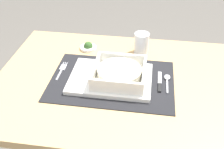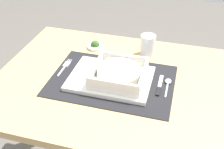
% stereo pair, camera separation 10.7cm
% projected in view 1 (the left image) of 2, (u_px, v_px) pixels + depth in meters
% --- Properties ---
extents(dining_table, '(0.95, 0.71, 0.73)m').
position_uv_depth(dining_table, '(115.00, 101.00, 1.15)').
color(dining_table, tan).
rests_on(dining_table, ground).
extents(placemat, '(0.47, 0.33, 0.00)m').
position_uv_depth(placemat, '(112.00, 80.00, 1.08)').
color(placemat, black).
rests_on(placemat, dining_table).
extents(serving_plate, '(0.31, 0.23, 0.02)m').
position_uv_depth(serving_plate, '(111.00, 79.00, 1.08)').
color(serving_plate, white).
rests_on(serving_plate, placemat).
extents(porridge_bowl, '(0.19, 0.19, 0.05)m').
position_uv_depth(porridge_bowl, '(119.00, 73.00, 1.05)').
color(porridge_bowl, white).
rests_on(porridge_bowl, serving_plate).
extents(fork, '(0.02, 0.13, 0.00)m').
position_uv_depth(fork, '(62.00, 69.00, 1.14)').
color(fork, silver).
rests_on(fork, placemat).
extents(spoon, '(0.02, 0.11, 0.01)m').
position_uv_depth(spoon, '(167.00, 79.00, 1.08)').
color(spoon, silver).
rests_on(spoon, placemat).
extents(butter_knife, '(0.01, 0.13, 0.01)m').
position_uv_depth(butter_knife, '(160.00, 83.00, 1.06)').
color(butter_knife, black).
rests_on(butter_knife, placemat).
extents(drinking_glass, '(0.07, 0.07, 0.09)m').
position_uv_depth(drinking_glass, '(141.00, 44.00, 1.24)').
color(drinking_glass, white).
rests_on(drinking_glass, dining_table).
extents(condiment_saucer, '(0.07, 0.07, 0.04)m').
position_uv_depth(condiment_saucer, '(88.00, 47.00, 1.28)').
color(condiment_saucer, white).
rests_on(condiment_saucer, dining_table).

